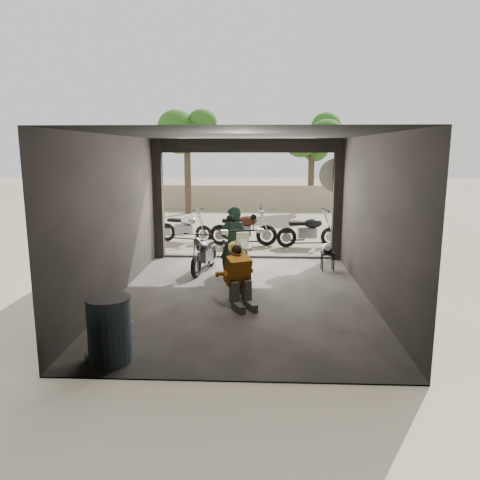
# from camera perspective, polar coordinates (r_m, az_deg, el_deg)

# --- Properties ---
(ground) EXTENTS (80.00, 80.00, 0.00)m
(ground) POSITION_cam_1_polar(r_m,az_deg,el_deg) (9.47, 0.26, -6.99)
(ground) COLOR #7A6D56
(ground) RESTS_ON ground
(garage) EXTENTS (7.00, 7.13, 3.20)m
(garage) POSITION_cam_1_polar(r_m,az_deg,el_deg) (9.69, 0.40, 1.22)
(garage) COLOR #2D2B28
(garage) RESTS_ON ground
(boundary_wall) EXTENTS (18.00, 0.30, 1.20)m
(boundary_wall) POSITION_cam_1_polar(r_m,az_deg,el_deg) (23.12, 1.64, 5.21)
(boundary_wall) COLOR gray
(boundary_wall) RESTS_ON ground
(tree_left) EXTENTS (2.20, 2.20, 5.60)m
(tree_left) POSITION_cam_1_polar(r_m,az_deg,el_deg) (21.79, -6.52, 13.71)
(tree_left) COLOR #382B1E
(tree_left) RESTS_ON ground
(tree_right) EXTENTS (2.20, 2.20, 5.00)m
(tree_right) POSITION_cam_1_polar(r_m,az_deg,el_deg) (23.14, 8.80, 12.43)
(tree_right) COLOR #382B1E
(tree_right) RESTS_ON ground
(main_bike) EXTENTS (1.37, 2.18, 1.35)m
(main_bike) POSITION_cam_1_polar(r_m,az_deg,el_deg) (10.12, -0.57, -1.85)
(main_bike) COLOR white
(main_bike) RESTS_ON ground
(left_bike) EXTENTS (0.91, 1.60, 1.02)m
(left_bike) POSITION_cam_1_polar(r_m,az_deg,el_deg) (11.32, -4.41, -1.36)
(left_bike) COLOR black
(left_bike) RESTS_ON ground
(outside_bike_a) EXTENTS (1.76, 1.11, 1.11)m
(outside_bike_a) POSITION_cam_1_polar(r_m,az_deg,el_deg) (14.98, -6.73, 1.80)
(outside_bike_a) COLOR black
(outside_bike_a) RESTS_ON ground
(outside_bike_b) EXTENTS (1.83, 0.78, 1.23)m
(outside_bike_b) POSITION_cam_1_polar(r_m,az_deg,el_deg) (14.35, 0.40, 1.72)
(outside_bike_b) COLOR #421D0F
(outside_bike_b) RESTS_ON ground
(outside_bike_c) EXTENTS (1.78, 0.90, 1.16)m
(outside_bike_c) POSITION_cam_1_polar(r_m,az_deg,el_deg) (14.28, 8.39, 1.42)
(outside_bike_c) COLOR black
(outside_bike_c) RESTS_ON ground
(rider) EXTENTS (0.69, 0.54, 1.69)m
(rider) POSITION_cam_1_polar(r_m,az_deg,el_deg) (10.41, -0.82, -0.53)
(rider) COLOR black
(rider) RESTS_ON ground
(mechanic) EXTENTS (0.87, 0.96, 1.14)m
(mechanic) POSITION_cam_1_polar(r_m,az_deg,el_deg) (8.65, 0.05, -4.79)
(mechanic) COLOR orange
(mechanic) RESTS_ON ground
(stool) EXTENTS (0.33, 0.33, 0.45)m
(stool) POSITION_cam_1_polar(r_m,az_deg,el_deg) (11.58, 10.64, -1.89)
(stool) COLOR black
(stool) RESTS_ON ground
(helmet) EXTENTS (0.33, 0.33, 0.23)m
(helmet) POSITION_cam_1_polar(r_m,az_deg,el_deg) (11.58, 10.57, -0.93)
(helmet) COLOR white
(helmet) RESTS_ON stool
(oil_drum) EXTENTS (0.78, 0.78, 0.93)m
(oil_drum) POSITION_cam_1_polar(r_m,az_deg,el_deg) (6.80, -15.62, -10.60)
(oil_drum) COLOR #455C75
(oil_drum) RESTS_ON ground
(sign_post) EXTENTS (0.90, 0.08, 2.71)m
(sign_post) POSITION_cam_1_polar(r_m,az_deg,el_deg) (12.75, 11.56, 5.96)
(sign_post) COLOR black
(sign_post) RESTS_ON ground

